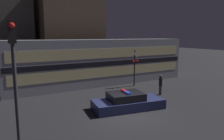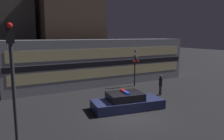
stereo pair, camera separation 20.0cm
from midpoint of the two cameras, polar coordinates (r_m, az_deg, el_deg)
name	(u,v)px [view 2 (the right image)]	position (r m, az deg, el deg)	size (l,w,h in m)	color
ground_plane	(128,115)	(13.47, 4.61, -11.73)	(120.00, 120.00, 0.00)	black
train	(102,62)	(21.57, -2.42, 2.16)	(18.28, 2.96, 4.38)	gray
police_car	(127,102)	(14.48, 4.29, -8.37)	(4.86, 2.64, 1.21)	navy
pedestrian	(161,85)	(18.01, 12.88, -3.82)	(0.27, 0.27, 1.63)	#3F384C
crossing_signal_near	(135,66)	(20.66, 6.32, 1.02)	(0.66, 0.29, 3.42)	#2D2D33
traffic_light_corner	(12,67)	(9.73, -24.10, 0.72)	(0.30, 0.46, 5.35)	#2D2D33
building_left	(3,32)	(28.35, -26.34, 8.85)	(6.13, 6.05, 10.27)	#47423D
building_center	(69,32)	(28.00, -10.96, 9.84)	(7.24, 6.49, 10.50)	brown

